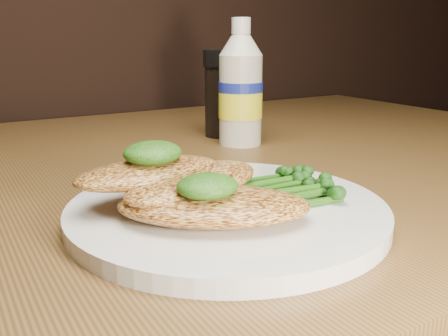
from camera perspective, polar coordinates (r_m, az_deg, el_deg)
plate at (r=0.43m, az=0.37°, el=-4.94°), size 0.27×0.27×0.01m
chicken_front at (r=0.38m, az=-1.20°, el=-4.37°), size 0.17×0.15×0.02m
chicken_mid at (r=0.41m, az=-3.47°, el=-1.64°), size 0.16×0.12×0.02m
chicken_back at (r=0.42m, az=-8.69°, el=-0.50°), size 0.14×0.08×0.02m
pesto_front at (r=0.37m, az=-1.95°, el=-2.10°), size 0.05×0.04×0.02m
pesto_back at (r=0.42m, az=-8.30°, el=1.75°), size 0.06×0.06×0.02m
broccolini_bundle at (r=0.44m, az=5.49°, el=-2.07°), size 0.14×0.11×0.02m
mayo_bottle at (r=0.70m, az=1.94°, el=9.87°), size 0.07×0.07×0.18m
pepper_grinder at (r=0.76m, az=-0.36°, el=8.61°), size 0.06×0.06×0.13m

